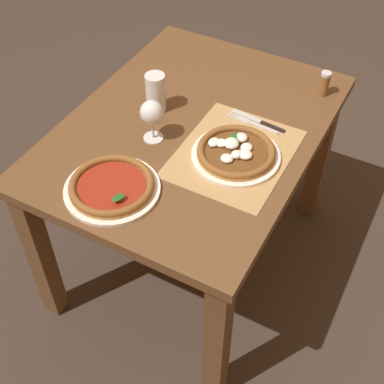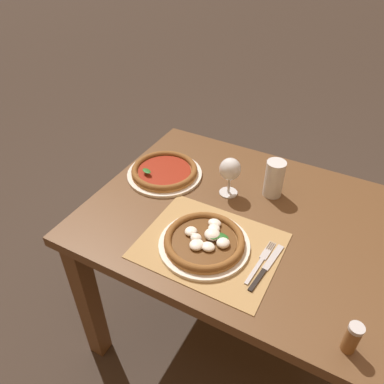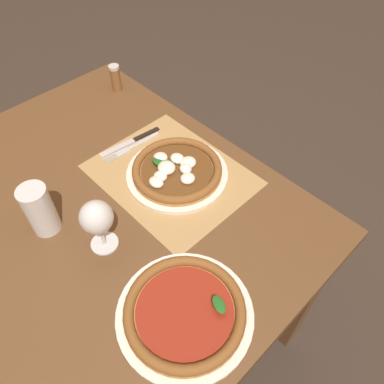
{
  "view_description": "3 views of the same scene",
  "coord_description": "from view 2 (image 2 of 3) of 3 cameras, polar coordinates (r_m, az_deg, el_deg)",
  "views": [
    {
      "loc": [
        -1.3,
        -0.7,
        1.95
      ],
      "look_at": [
        -0.32,
        -0.17,
        0.78
      ],
      "focal_mm": 50.0,
      "sensor_mm": 36.0,
      "label": 1
    },
    {
      "loc": [
        0.29,
        -0.96,
        1.64
      ],
      "look_at": [
        -0.2,
        -0.06,
        0.82
      ],
      "focal_mm": 35.0,
      "sensor_mm": 36.0,
      "label": 2
    },
    {
      "loc": [
        -0.65,
        0.29,
        1.55
      ],
      "look_at": [
        -0.21,
        -0.13,
        0.84
      ],
      "focal_mm": 35.0,
      "sensor_mm": 36.0,
      "label": 3
    }
  ],
  "objects": [
    {
      "name": "knife",
      "position": [
        1.19,
        11.27,
        -11.14
      ],
      "size": [
        0.04,
        0.22,
        0.01
      ],
      "color": "black",
      "rests_on": "paper_placemat"
    },
    {
      "name": "pizza_near",
      "position": [
        1.21,
        1.94,
        -7.53
      ],
      "size": [
        0.3,
        0.3,
        0.05
      ],
      "color": "silver",
      "rests_on": "paper_placemat"
    },
    {
      "name": "paper_placemat",
      "position": [
        1.23,
        2.73,
        -8.14
      ],
      "size": [
        0.44,
        0.36,
        0.0
      ],
      "primitive_type": "cube",
      "color": "#A88451",
      "rests_on": "dining_table"
    },
    {
      "name": "wine_glass",
      "position": [
        1.38,
        5.81,
        3.25
      ],
      "size": [
        0.08,
        0.08,
        0.16
      ],
      "color": "silver",
      "rests_on": "dining_table"
    },
    {
      "name": "pizza_far",
      "position": [
        1.52,
        -4.21,
        3.13
      ],
      "size": [
        0.3,
        0.3,
        0.04
      ],
      "color": "silver",
      "rests_on": "dining_table"
    },
    {
      "name": "pepper_shaker",
      "position": [
        1.06,
        23.2,
        -19.76
      ],
      "size": [
        0.04,
        0.04,
        0.1
      ],
      "color": "brown",
      "rests_on": "dining_table"
    },
    {
      "name": "pint_glass",
      "position": [
        1.42,
        12.39,
        1.91
      ],
      "size": [
        0.07,
        0.07,
        0.15
      ],
      "color": "silver",
      "rests_on": "dining_table"
    },
    {
      "name": "ground_plane",
      "position": [
        1.92,
        6.52,
        -20.34
      ],
      "size": [
        24.0,
        24.0,
        0.0
      ],
      "primitive_type": "plane",
      "color": "#382D26"
    },
    {
      "name": "dining_table",
      "position": [
        1.43,
        8.31,
        -7.22
      ],
      "size": [
        1.14,
        0.85,
        0.74
      ],
      "color": "brown",
      "rests_on": "ground"
    },
    {
      "name": "fork",
      "position": [
        1.2,
        10.39,
        -10.41
      ],
      "size": [
        0.03,
        0.2,
        0.0
      ],
      "color": "#B7B7BC",
      "rests_on": "paper_placemat"
    }
  ]
}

